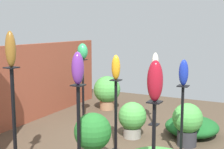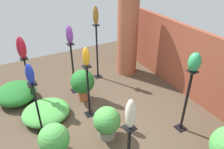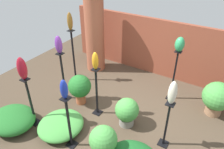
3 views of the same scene
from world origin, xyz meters
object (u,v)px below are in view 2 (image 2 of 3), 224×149
object	(u,v)px
pedestal_bronze	(97,54)
art_vase_ruby	(21,48)
pedestal_cobalt	(38,113)
art_vase_cobalt	(30,74)
brick_pillar	(128,33)
art_vase_bronze	(96,15)
art_vase_jade	(195,62)
potted_plant_front_right	(55,141)
pedestal_amber	(88,94)
art_vase_violet	(69,35)
potted_plant_mid_left	(83,83)
pedestal_ruby	(30,84)
art_vase_ivory	(130,114)
potted_plant_near_pillar	(107,122)
pedestal_violet	(73,70)
art_vase_amber	(86,57)
pedestal_jade	(186,104)

from	to	relation	value
pedestal_bronze	art_vase_ruby	world-z (taller)	art_vase_ruby
pedestal_cobalt	art_vase_cobalt	xyz separation A→B (m)	(0.00, 0.00, 0.85)
brick_pillar	art_vase_bronze	distance (m)	1.07
art_vase_jade	potted_plant_front_right	xyz separation A→B (m)	(-0.48, -2.46, -1.11)
pedestal_amber	art_vase_jade	distance (m)	2.21
art_vase_violet	potted_plant_mid_left	xyz separation A→B (m)	(0.46, 0.06, -1.05)
pedestal_cobalt	pedestal_ruby	bearing A→B (deg)	177.52
art_vase_ivory	potted_plant_near_pillar	xyz separation A→B (m)	(-0.92, 0.11, -0.93)
art_vase_bronze	potted_plant_near_pillar	distance (m)	2.71
art_vase_cobalt	potted_plant_near_pillar	bearing A→B (deg)	58.98
pedestal_violet	brick_pillar	bearing A→B (deg)	97.79
art_vase_jade	pedestal_bronze	bearing A→B (deg)	-167.29
potted_plant_near_pillar	art_vase_amber	bearing A→B (deg)	-177.14
pedestal_bronze	brick_pillar	bearing A→B (deg)	82.84
potted_plant_near_pillar	brick_pillar	bearing A→B (deg)	139.99
brick_pillar	art_vase_jade	xyz separation A→B (m)	(2.59, -0.28, 0.34)
brick_pillar	art_vase_ruby	distance (m)	2.80
pedestal_amber	potted_plant_front_right	size ratio (longest dim) A/B	1.61
pedestal_cobalt	pedestal_amber	xyz separation A→B (m)	(-0.10, 1.07, 0.01)
pedestal_violet	pedestal_cobalt	bearing A→B (deg)	-44.05
art_vase_ruby	brick_pillar	bearing A→B (deg)	95.40
art_vase_bronze	potted_plant_mid_left	distance (m)	1.71
pedestal_cobalt	art_vase_ivory	size ratio (longest dim) A/B	2.49
art_vase_amber	potted_plant_near_pillar	size ratio (longest dim) A/B	0.59
pedestal_bronze	pedestal_cobalt	world-z (taller)	pedestal_bronze
pedestal_cobalt	pedestal_jade	bearing A→B (deg)	64.63
art_vase_ruby	pedestal_ruby	bearing A→B (deg)	0.00
potted_plant_mid_left	pedestal_violet	bearing A→B (deg)	-172.78
pedestal_bronze	pedestal_ruby	size ratio (longest dim) A/B	1.29
potted_plant_front_right	brick_pillar	bearing A→B (deg)	127.53
pedestal_cobalt	potted_plant_front_right	distance (m)	0.74
pedestal_violet	pedestal_ruby	bearing A→B (deg)	-88.52
pedestal_cobalt	potted_plant_mid_left	xyz separation A→B (m)	(-0.68, 1.17, -0.07)
art_vase_cobalt	art_vase_jade	size ratio (longest dim) A/B	1.11
art_vase_amber	pedestal_violet	bearing A→B (deg)	177.90
art_vase_amber	pedestal_jade	bearing A→B (deg)	48.38
pedestal_amber	pedestal_cobalt	bearing A→B (deg)	-84.49
pedestal_bronze	pedestal_cobalt	distance (m)	2.45
pedestal_violet	potted_plant_mid_left	bearing A→B (deg)	7.22
art_vase_ruby	potted_plant_front_right	bearing A→B (deg)	1.21
pedestal_violet	pedestal_ruby	world-z (taller)	pedestal_violet
art_vase_ruby	art_vase_violet	bearing A→B (deg)	91.48
brick_pillar	pedestal_amber	xyz separation A→B (m)	(1.28, -1.76, -0.64)
art_vase_cobalt	art_vase_bronze	bearing A→B (deg)	127.64
art_vase_ivory	potted_plant_front_right	xyz separation A→B (m)	(-0.86, -0.92, -0.87)
pedestal_ruby	potted_plant_near_pillar	size ratio (longest dim) A/B	1.76
pedestal_violet	potted_plant_near_pillar	world-z (taller)	pedestal_violet
art_vase_violet	potted_plant_mid_left	size ratio (longest dim) A/B	0.55
potted_plant_mid_left	pedestal_bronze	bearing A→B (deg)	136.45
pedestal_cobalt	art_vase_amber	bearing A→B (deg)	95.51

